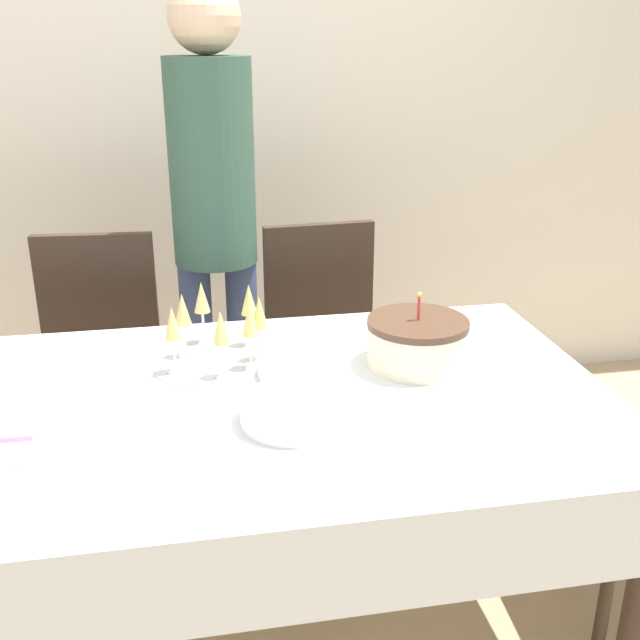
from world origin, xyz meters
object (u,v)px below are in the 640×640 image
object	(u,v)px
plate_stack_dessert	(297,371)
dining_chair_far_left	(98,365)
birthday_cake	(417,342)
champagne_tray	(222,333)
dining_chair_far_right	(327,348)
person_standing	(214,199)
plate_stack_main	(293,410)

from	to	relation	value
plate_stack_dessert	dining_chair_far_left	bearing A→B (deg)	127.58
birthday_cake	champagne_tray	size ratio (longest dim) A/B	0.71
dining_chair_far_right	birthday_cake	xyz separation A→B (m)	(0.09, -0.72, 0.31)
dining_chair_far_right	person_standing	size ratio (longest dim) A/B	0.55
dining_chair_far_right	champagne_tray	bearing A→B (deg)	-123.22
birthday_cake	plate_stack_dessert	bearing A→B (deg)	-176.26
birthday_cake	plate_stack_dessert	xyz separation A→B (m)	(-0.32, -0.02, -0.04)
person_standing	plate_stack_main	bearing A→B (deg)	-84.10
dining_chair_far_right	birthday_cake	bearing A→B (deg)	-82.50
champagne_tray	plate_stack_dessert	xyz separation A→B (m)	(0.17, -0.13, -0.06)
plate_stack_main	person_standing	size ratio (longest dim) A/B	0.14
plate_stack_main	plate_stack_dessert	world-z (taller)	plate_stack_main
birthday_cake	plate_stack_main	xyz separation A→B (m)	(-0.36, -0.25, -0.03)
dining_chair_far_left	dining_chair_far_right	bearing A→B (deg)	0.01
champagne_tray	plate_stack_main	bearing A→B (deg)	-69.70
champagne_tray	plate_stack_dessert	distance (m)	0.23
dining_chair_far_right	champagne_tray	xyz separation A→B (m)	(-0.40, -0.61, 0.33)
plate_stack_main	person_standing	world-z (taller)	person_standing
birthday_cake	plate_stack_dessert	world-z (taller)	birthday_cake
champagne_tray	plate_stack_main	distance (m)	0.39
birthday_cake	plate_stack_dessert	distance (m)	0.32
plate_stack_dessert	person_standing	world-z (taller)	person_standing
plate_stack_dessert	person_standing	distance (m)	0.87
plate_stack_main	dining_chair_far_left	bearing A→B (deg)	118.65
champagne_tray	plate_stack_main	world-z (taller)	champagne_tray
birthday_cake	dining_chair_far_left	bearing A→B (deg)	140.97
dining_chair_far_right	champagne_tray	world-z (taller)	same
plate_stack_main	person_standing	bearing A→B (deg)	95.90
dining_chair_far_right	birthday_cake	distance (m)	0.79
plate_stack_dessert	plate_stack_main	bearing A→B (deg)	-100.62
dining_chair_far_left	dining_chair_far_right	xyz separation A→B (m)	(0.79, 0.00, 0.00)
dining_chair_far_left	birthday_cake	size ratio (longest dim) A/B	3.62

